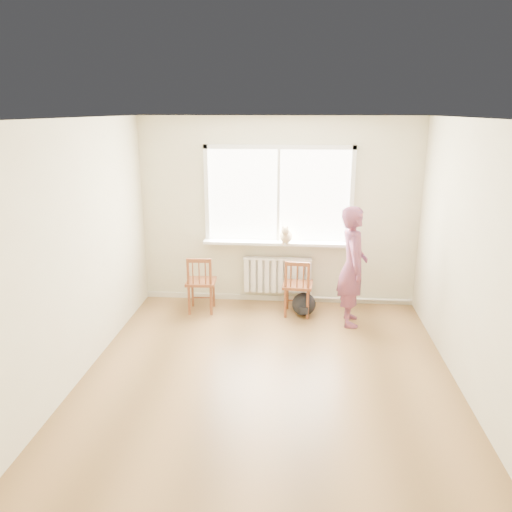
% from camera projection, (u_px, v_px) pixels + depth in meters
% --- Properties ---
extents(floor, '(4.50, 4.50, 0.00)m').
position_uv_depth(floor, '(268.00, 376.00, 5.41)').
color(floor, olive).
rests_on(floor, ground).
extents(ceiling, '(4.50, 4.50, 0.00)m').
position_uv_depth(ceiling, '(270.00, 118.00, 4.65)').
color(ceiling, white).
rests_on(ceiling, back_wall).
extents(back_wall, '(4.00, 0.01, 2.70)m').
position_uv_depth(back_wall, '(278.00, 213.00, 7.18)').
color(back_wall, beige).
rests_on(back_wall, ground).
extents(window, '(2.12, 0.05, 1.42)m').
position_uv_depth(window, '(279.00, 191.00, 7.07)').
color(window, white).
rests_on(window, back_wall).
extents(windowsill, '(2.15, 0.22, 0.04)m').
position_uv_depth(windowsill, '(278.00, 243.00, 7.19)').
color(windowsill, white).
rests_on(windowsill, back_wall).
extents(radiator, '(1.00, 0.12, 0.55)m').
position_uv_depth(radiator, '(277.00, 275.00, 7.35)').
color(radiator, white).
rests_on(radiator, back_wall).
extents(heating_pipe, '(1.40, 0.04, 0.04)m').
position_uv_depth(heating_pipe, '(361.00, 299.00, 7.38)').
color(heating_pipe, silver).
rests_on(heating_pipe, back_wall).
extents(baseboard, '(4.00, 0.03, 0.08)m').
position_uv_depth(baseboard, '(277.00, 298.00, 7.54)').
color(baseboard, beige).
rests_on(baseboard, ground).
extents(chair_left, '(0.43, 0.41, 0.82)m').
position_uv_depth(chair_left, '(201.00, 284.00, 7.02)').
color(chair_left, brown).
rests_on(chair_left, floor).
extents(chair_right, '(0.43, 0.41, 0.81)m').
position_uv_depth(chair_right, '(297.00, 287.00, 6.90)').
color(chair_right, brown).
rests_on(chair_right, floor).
extents(person, '(0.39, 0.59, 1.60)m').
position_uv_depth(person, '(353.00, 266.00, 6.54)').
color(person, '#AE3A6C').
rests_on(person, floor).
extents(cat, '(0.21, 0.43, 0.29)m').
position_uv_depth(cat, '(286.00, 235.00, 7.06)').
color(cat, beige).
rests_on(cat, windowsill).
extents(backpack, '(0.38, 0.32, 0.33)m').
position_uv_depth(backpack, '(304.00, 304.00, 6.96)').
color(backpack, black).
rests_on(backpack, floor).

